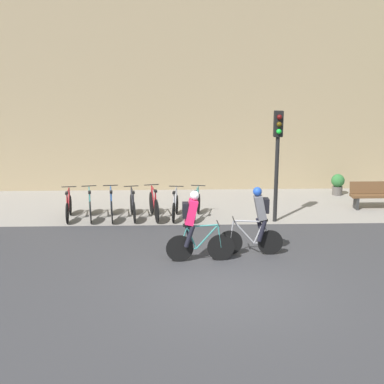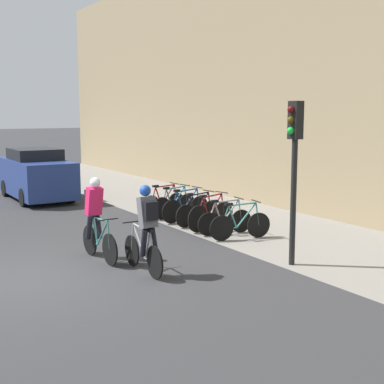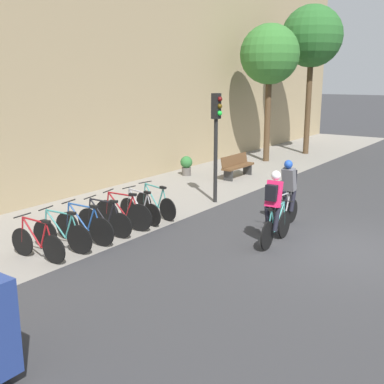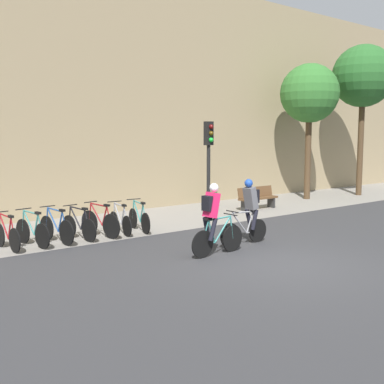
% 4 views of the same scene
% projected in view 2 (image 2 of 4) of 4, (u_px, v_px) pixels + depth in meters
% --- Properties ---
extents(ground, '(200.00, 200.00, 0.00)m').
position_uv_depth(ground, '(35.00, 278.00, 10.24)').
color(ground, '#333335').
extents(kerb_strip, '(44.00, 4.50, 0.01)m').
position_uv_depth(kerb_strip, '(297.00, 235.00, 13.76)').
color(kerb_strip, gray).
rests_on(kerb_strip, ground).
extents(building_facade, '(44.00, 0.60, 9.17)m').
position_uv_depth(building_facade, '(373.00, 58.00, 14.41)').
color(building_facade, '#9E8966').
rests_on(building_facade, ground).
extents(cyclist_pink, '(1.69, 0.46, 1.78)m').
position_uv_depth(cyclist_pink, '(96.00, 216.00, 11.47)').
color(cyclist_pink, black).
rests_on(cyclist_pink, ground).
extents(cyclist_grey, '(1.67, 0.46, 1.76)m').
position_uv_depth(cyclist_grey, '(146.00, 227.00, 10.32)').
color(cyclist_grey, black).
rests_on(cyclist_grey, ground).
extents(parked_bike_0, '(0.46, 1.58, 0.95)m').
position_uv_depth(parked_bike_0, '(164.00, 202.00, 16.63)').
color(parked_bike_0, black).
rests_on(parked_bike_0, ground).
extents(parked_bike_1, '(0.46, 1.63, 0.97)m').
position_uv_depth(parked_bike_1, '(174.00, 204.00, 16.07)').
color(parked_bike_1, black).
rests_on(parked_bike_1, ground).
extents(parked_bike_2, '(0.46, 1.70, 0.98)m').
position_uv_depth(parked_bike_2, '(186.00, 207.00, 15.52)').
color(parked_bike_2, black).
rests_on(parked_bike_2, ground).
extents(parked_bike_3, '(0.46, 1.58, 0.96)m').
position_uv_depth(parked_bike_3, '(198.00, 212.00, 14.96)').
color(parked_bike_3, black).
rests_on(parked_bike_3, ground).
extents(parked_bike_4, '(0.50, 1.67, 0.99)m').
position_uv_depth(parked_bike_4, '(211.00, 214.00, 14.41)').
color(parked_bike_4, black).
rests_on(parked_bike_4, ground).
extents(parked_bike_5, '(0.46, 1.57, 0.94)m').
position_uv_depth(parked_bike_5, '(225.00, 220.00, 13.86)').
color(parked_bike_5, black).
rests_on(parked_bike_5, ground).
extents(parked_bike_6, '(0.47, 1.65, 0.95)m').
position_uv_depth(parked_bike_6, '(240.00, 224.00, 13.30)').
color(parked_bike_6, black).
rests_on(parked_bike_6, ground).
extents(traffic_light_pole, '(0.26, 0.30, 3.36)m').
position_uv_depth(traffic_light_pole, '(294.00, 152.00, 10.77)').
color(traffic_light_pole, black).
rests_on(traffic_light_pole, ground).
extents(parked_car, '(4.30, 1.84, 1.85)m').
position_uv_depth(parked_car, '(36.00, 175.00, 19.44)').
color(parked_car, navy).
rests_on(parked_car, ground).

